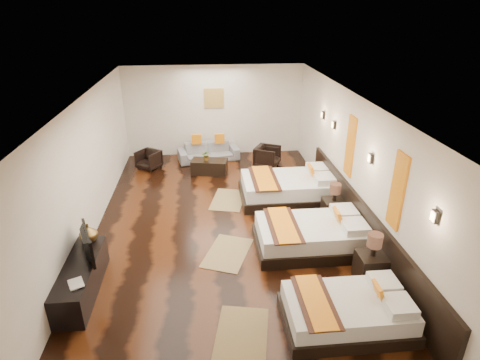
{
  "coord_description": "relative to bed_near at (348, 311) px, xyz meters",
  "views": [
    {
      "loc": [
        -0.37,
        -7.42,
        4.5
      ],
      "look_at": [
        0.36,
        0.11,
        1.1
      ],
      "focal_mm": 29.71,
      "sensor_mm": 36.0,
      "label": 1
    }
  ],
  "objects": [
    {
      "name": "floor",
      "position": [
        -1.69,
        2.96,
        -0.25
      ],
      "size": [
        5.5,
        9.5,
        0.01
      ],
      "primitive_type": "cube",
      "color": "black",
      "rests_on": "ground"
    },
    {
      "name": "ceiling",
      "position": [
        -1.69,
        2.96,
        2.55
      ],
      "size": [
        5.5,
        9.5,
        0.01
      ],
      "primitive_type": "cube",
      "color": "white",
      "rests_on": "floor"
    },
    {
      "name": "back_wall",
      "position": [
        -1.69,
        7.71,
        1.15
      ],
      "size": [
        5.5,
        0.01,
        2.8
      ],
      "primitive_type": "cube",
      "color": "silver",
      "rests_on": "floor"
    },
    {
      "name": "left_wall",
      "position": [
        -4.44,
        2.96,
        1.15
      ],
      "size": [
        0.01,
        9.5,
        2.8
      ],
      "primitive_type": "cube",
      "color": "silver",
      "rests_on": "floor"
    },
    {
      "name": "right_wall",
      "position": [
        1.06,
        2.96,
        1.15
      ],
      "size": [
        0.01,
        9.5,
        2.8
      ],
      "primitive_type": "cube",
      "color": "silver",
      "rests_on": "floor"
    },
    {
      "name": "headboard_panel",
      "position": [
        1.02,
        2.16,
        0.2
      ],
      "size": [
        0.08,
        6.6,
        0.9
      ],
      "primitive_type": "cube",
      "color": "black",
      "rests_on": "floor"
    },
    {
      "name": "bed_near",
      "position": [
        0.0,
        0.0,
        0.0
      ],
      "size": [
        1.9,
        1.19,
        0.73
      ],
      "color": "black",
      "rests_on": "floor"
    },
    {
      "name": "bed_mid",
      "position": [
        0.0,
        2.09,
        0.04
      ],
      "size": [
        2.18,
        1.37,
        0.83
      ],
      "color": "black",
      "rests_on": "floor"
    },
    {
      "name": "bed_far",
      "position": [
        0.01,
        4.24,
        0.06
      ],
      "size": [
        2.34,
        1.47,
        0.89
      ],
      "color": "black",
      "rests_on": "floor"
    },
    {
      "name": "nightstand_a",
      "position": [
        0.75,
        0.99,
        0.08
      ],
      "size": [
        0.48,
        0.48,
        0.95
      ],
      "color": "black",
      "rests_on": "floor"
    },
    {
      "name": "nightstand_b",
      "position": [
        0.75,
        3.11,
        0.07
      ],
      "size": [
        0.46,
        0.46,
        0.9
      ],
      "color": "black",
      "rests_on": "floor"
    },
    {
      "name": "jute_mat_near",
      "position": [
        -1.62,
        -0.09,
        -0.24
      ],
      "size": [
        0.97,
        1.32,
        0.01
      ],
      "primitive_type": "cube",
      "rotation": [
        0.0,
        0.0,
        -0.2
      ],
      "color": "olive",
      "rests_on": "floor"
    },
    {
      "name": "jute_mat_mid",
      "position": [
        -1.68,
        2.05,
        -0.24
      ],
      "size": [
        1.14,
        1.39,
        0.01
      ],
      "primitive_type": "cube",
      "rotation": [
        0.0,
        0.0,
        -0.38
      ],
      "color": "olive",
      "rests_on": "floor"
    },
    {
      "name": "jute_mat_far",
      "position": [
        -1.51,
        4.33,
        -0.24
      ],
      "size": [
        1.02,
        1.34,
        0.01
      ],
      "primitive_type": "cube",
      "rotation": [
        0.0,
        0.0,
        -0.24
      ],
      "color": "olive",
      "rests_on": "floor"
    },
    {
      "name": "tv_console",
      "position": [
        -4.19,
        1.15,
        0.03
      ],
      "size": [
        0.5,
        1.8,
        0.55
      ],
      "primitive_type": "cube",
      "color": "black",
      "rests_on": "floor"
    },
    {
      "name": "tv",
      "position": [
        -4.14,
        1.38,
        0.55
      ],
      "size": [
        0.43,
        0.86,
        0.5
      ],
      "primitive_type": "imported",
      "rotation": [
        0.0,
        0.0,
        1.95
      ],
      "color": "black",
      "rests_on": "tv_console"
    },
    {
      "name": "book",
      "position": [
        -4.19,
        0.6,
        0.32
      ],
      "size": [
        0.31,
        0.34,
        0.03
      ],
      "primitive_type": "imported",
      "rotation": [
        0.0,
        0.0,
        0.44
      ],
      "color": "black",
      "rests_on": "tv_console"
    },
    {
      "name": "figurine",
      "position": [
        -4.19,
        1.88,
        0.47
      ],
      "size": [
        0.35,
        0.35,
        0.34
      ],
      "primitive_type": "imported",
      "rotation": [
        0.0,
        0.0,
        0.09
      ],
      "color": "brown",
      "rests_on": "tv_console"
    },
    {
      "name": "sofa",
      "position": [
        -1.93,
        7.13,
        0.02
      ],
      "size": [
        1.95,
        1.06,
        0.54
      ],
      "primitive_type": "imported",
      "rotation": [
        0.0,
        0.0,
        0.2
      ],
      "color": "gray",
      "rests_on": "floor"
    },
    {
      "name": "armchair_left",
      "position": [
        -3.69,
        6.61,
        0.03
      ],
      "size": [
        0.83,
        0.83,
        0.55
      ],
      "primitive_type": "imported",
      "rotation": [
        0.0,
        0.0,
        -0.6
      ],
      "color": "black",
      "rests_on": "floor"
    },
    {
      "name": "armchair_right",
      "position": [
        -0.2,
        6.45,
        0.06
      ],
      "size": [
        0.91,
        0.9,
        0.62
      ],
      "primitive_type": "imported",
      "rotation": [
        0.0,
        0.0,
        1.08
      ],
      "color": "black",
      "rests_on": "floor"
    },
    {
      "name": "coffee_table",
      "position": [
        -1.93,
        6.08,
        -0.05
      ],
      "size": [
        1.08,
        0.69,
        0.4
      ],
      "primitive_type": "cube",
      "rotation": [
        0.0,
        0.0,
        -0.2
      ],
      "color": "black",
      "rests_on": "floor"
    },
    {
      "name": "table_plant",
      "position": [
        -2.0,
        6.05,
        0.3
      ],
      "size": [
        0.27,
        0.24,
        0.29
      ],
      "primitive_type": "imported",
      "rotation": [
        0.0,
        0.0,
        0.04
      ],
      "color": "#2C6421",
      "rests_on": "coffee_table"
    },
    {
      "name": "orange_panel_a",
      "position": [
        1.04,
        1.06,
        1.45
      ],
      "size": [
        0.04,
        0.4,
        1.3
      ],
      "primitive_type": "cube",
      "color": "#D86014",
      "rests_on": "right_wall"
    },
    {
      "name": "orange_panel_b",
      "position": [
        1.04,
        3.26,
        1.45
      ],
      "size": [
        0.04,
        0.4,
        1.3
      ],
      "primitive_type": "cube",
      "color": "#D86014",
      "rests_on": "right_wall"
    },
    {
      "name": "sconce_near",
      "position": [
        1.01,
        -0.04,
        1.6
      ],
      "size": [
        0.07,
        0.12,
        0.18
      ],
      "color": "black",
      "rests_on": "right_wall"
    },
    {
      "name": "sconce_mid",
      "position": [
        1.01,
        2.16,
        1.6
      ],
      "size": [
        0.07,
        0.12,
        0.18
      ],
      "color": "black",
      "rests_on": "right_wall"
    },
    {
      "name": "sconce_far",
      "position": [
        1.01,
        4.36,
        1.6
      ],
      "size": [
        0.07,
        0.12,
        0.18
      ],
      "color": "black",
      "rests_on": "right_wall"
    },
    {
      "name": "sconce_lounge",
      "position": [
        1.01,
        5.26,
        1.6
      ],
      "size": [
        0.07,
        0.12,
        0.18
      ],
      "color": "black",
      "rests_on": "right_wall"
    },
    {
      "name": "gold_artwork",
      "position": [
        -1.69,
        7.69,
        1.55
      ],
      "size": [
        0.6,
        0.04,
        0.6
      ],
      "primitive_type": "cube",
      "color": "#AD873F",
      "rests_on": "back_wall"
    }
  ]
}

